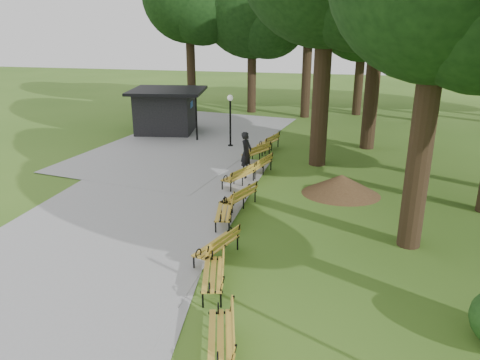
% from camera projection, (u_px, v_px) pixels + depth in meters
% --- Properties ---
extents(ground, '(100.00, 100.00, 0.00)m').
position_uv_depth(ground, '(207.00, 272.00, 13.04)').
color(ground, '#39621C').
rests_on(ground, ground).
extents(path, '(12.00, 38.00, 0.06)m').
position_uv_depth(path, '(122.00, 217.00, 16.58)').
color(path, '#959598').
rests_on(path, ground).
extents(person, '(0.59, 0.77, 1.89)m').
position_uv_depth(person, '(246.00, 152.00, 21.16)').
color(person, black).
rests_on(person, ground).
extents(kiosk, '(4.74, 4.26, 2.69)m').
position_uv_depth(kiosk, '(165.00, 111.00, 28.42)').
color(kiosk, black).
rests_on(kiosk, ground).
extents(lamp_post, '(0.32, 0.32, 2.85)m').
position_uv_depth(lamp_post, '(230.00, 109.00, 25.02)').
color(lamp_post, black).
rests_on(lamp_post, ground).
extents(dirt_mound, '(2.63, 2.63, 0.83)m').
position_uv_depth(dirt_mound, '(341.00, 185.00, 18.64)').
color(dirt_mound, '#47301C').
rests_on(dirt_mound, ground).
extents(bench_1, '(1.08, 2.00, 0.88)m').
position_uv_depth(bench_1, '(220.00, 336.00, 9.73)').
color(bench_1, gold).
rests_on(bench_1, ground).
extents(bench_2, '(1.04, 1.99, 0.88)m').
position_uv_depth(bench_2, '(213.00, 274.00, 12.07)').
color(bench_2, gold).
rests_on(bench_2, ground).
extents(bench_3, '(1.24, 2.00, 0.88)m').
position_uv_depth(bench_3, '(216.00, 246.00, 13.59)').
color(bench_3, gold).
rests_on(bench_3, ground).
extents(bench_4, '(0.93, 1.98, 0.88)m').
position_uv_depth(bench_4, '(224.00, 211.00, 15.98)').
color(bench_4, gold).
rests_on(bench_4, ground).
extents(bench_5, '(1.29, 2.00, 0.88)m').
position_uv_depth(bench_5, '(239.00, 197.00, 17.30)').
color(bench_5, gold).
rests_on(bench_5, ground).
extents(bench_6, '(1.35, 2.00, 0.88)m').
position_uv_depth(bench_6, '(238.00, 176.00, 19.57)').
color(bench_6, gold).
rests_on(bench_6, ground).
extents(bench_7, '(1.17, 2.00, 0.88)m').
position_uv_depth(bench_7, '(259.00, 165.00, 21.03)').
color(bench_7, gold).
rests_on(bench_7, ground).
extents(bench_8, '(1.43, 1.98, 0.88)m').
position_uv_depth(bench_8, '(256.00, 152.00, 23.05)').
color(bench_8, gold).
rests_on(bench_8, ground).
extents(bench_9, '(1.16, 2.00, 0.88)m').
position_uv_depth(bench_9, '(268.00, 142.00, 24.90)').
color(bench_9, gold).
rests_on(bench_9, ground).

